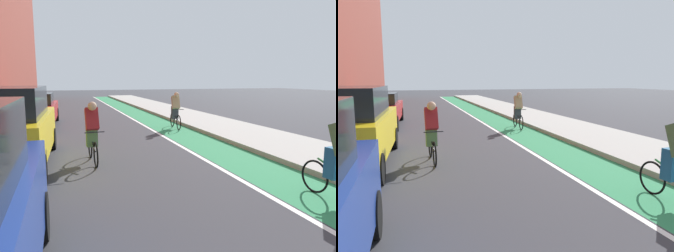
% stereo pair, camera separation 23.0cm
% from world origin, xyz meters
% --- Properties ---
extents(ground_plane, '(93.54, 93.54, 0.00)m').
position_xyz_m(ground_plane, '(0.00, 17.26, 0.00)').
color(ground_plane, '#38383D').
extents(bike_lane_paint, '(1.60, 42.52, 0.00)m').
position_xyz_m(bike_lane_paint, '(2.99, 19.26, 0.00)').
color(bike_lane_paint, '#2D8451').
rests_on(bike_lane_paint, ground).
extents(lane_divider_stripe, '(0.12, 42.52, 0.00)m').
position_xyz_m(lane_divider_stripe, '(2.09, 19.26, 0.00)').
color(lane_divider_stripe, white).
rests_on(lane_divider_stripe, ground).
extents(sidewalk_right, '(2.88, 42.52, 0.14)m').
position_xyz_m(sidewalk_right, '(5.24, 19.26, 0.07)').
color(sidewalk_right, '#A8A59E').
rests_on(sidewalk_right, ground).
extents(parked_suv_yellow_cab, '(2.03, 4.71, 1.98)m').
position_xyz_m(parked_suv_yellow_cab, '(-2.75, 10.01, 1.02)').
color(parked_suv_yellow_cab, yellow).
rests_on(parked_suv_yellow_cab, ground).
extents(parked_sedan_red, '(2.09, 4.84, 1.53)m').
position_xyz_m(parked_sedan_red, '(-2.74, 17.07, 0.79)').
color(parked_sedan_red, red).
rests_on(parked_sedan_red, ground).
extents(cyclist_mid, '(0.48, 1.70, 1.60)m').
position_xyz_m(cyclist_mid, '(-0.80, 9.83, 0.81)').
color(cyclist_mid, black).
rests_on(cyclist_mid, ground).
extents(cyclist_trailing, '(0.48, 1.69, 1.60)m').
position_xyz_m(cyclist_trailing, '(3.21, 14.64, 0.85)').
color(cyclist_trailing, black).
rests_on(cyclist_trailing, ground).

